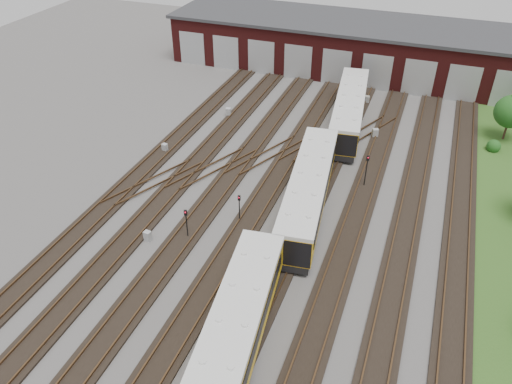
% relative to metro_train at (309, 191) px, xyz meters
% --- Properties ---
extents(ground, '(120.00, 120.00, 0.00)m').
position_rel_metro_train_xyz_m(ground, '(-2.00, -6.96, -2.01)').
color(ground, '#454240').
rests_on(ground, ground).
extents(track_network, '(30.40, 70.00, 0.33)m').
position_rel_metro_train_xyz_m(track_network, '(-2.17, -6.37, -1.91)').
color(track_network, black).
rests_on(track_network, ground).
extents(maintenance_shed, '(51.00, 12.50, 6.35)m').
position_rel_metro_train_xyz_m(maintenance_shed, '(-2.01, 33.01, 1.19)').
color(maintenance_shed, '#4B1212').
rests_on(maintenance_shed, ground).
extents(metro_train, '(4.80, 48.14, 3.29)m').
position_rel_metro_train_xyz_m(metro_train, '(0.00, 0.00, 0.00)').
color(metro_train, black).
rests_on(metro_train, ground).
extents(signal_mast_0, '(0.27, 0.25, 2.66)m').
position_rel_metro_train_xyz_m(signal_mast_0, '(-7.75, -6.63, -0.30)').
color(signal_mast_0, black).
rests_on(signal_mast_0, ground).
extents(signal_mast_1, '(0.24, 0.23, 2.60)m').
position_rel_metro_train_xyz_m(signal_mast_1, '(-4.72, -3.39, -0.34)').
color(signal_mast_1, black).
rests_on(signal_mast_1, ground).
extents(signal_mast_2, '(0.27, 0.25, 2.84)m').
position_rel_metro_train_xyz_m(signal_mast_2, '(-1.55, 4.01, -0.19)').
color(signal_mast_2, black).
rests_on(signal_mast_2, ground).
extents(signal_mast_3, '(0.27, 0.26, 3.20)m').
position_rel_metro_train_xyz_m(signal_mast_3, '(3.77, 5.20, 0.02)').
color(signal_mast_3, black).
rests_on(signal_mast_3, ground).
extents(relay_cabinet_0, '(0.59, 0.52, 0.85)m').
position_rel_metro_train_xyz_m(relay_cabinet_0, '(-15.90, 4.44, -1.59)').
color(relay_cabinet_0, '#A1A4A6').
rests_on(relay_cabinet_0, ground).
extents(relay_cabinet_1, '(0.67, 0.61, 0.95)m').
position_rel_metro_train_xyz_m(relay_cabinet_1, '(-13.09, 13.90, -1.54)').
color(relay_cabinet_1, '#A1A4A6').
rests_on(relay_cabinet_1, ground).
extents(relay_cabinet_2, '(0.57, 0.49, 0.87)m').
position_rel_metro_train_xyz_m(relay_cabinet_2, '(-10.47, -8.02, -1.58)').
color(relay_cabinet_2, '#A1A4A6').
rests_on(relay_cabinet_2, ground).
extents(relay_cabinet_3, '(0.59, 0.50, 0.91)m').
position_rel_metro_train_xyz_m(relay_cabinet_3, '(0.84, 22.70, -1.56)').
color(relay_cabinet_3, '#A1A4A6').
rests_on(relay_cabinet_3, ground).
extents(relay_cabinet_4, '(0.73, 0.68, 0.98)m').
position_rel_metro_train_xyz_m(relay_cabinet_4, '(3.14, 14.65, -1.52)').
color(relay_cabinet_4, '#A1A4A6').
rests_on(relay_cabinet_4, ground).
extents(bush_1, '(1.37, 1.37, 1.37)m').
position_rel_metro_train_xyz_m(bush_1, '(14.64, 16.09, -1.33)').
color(bush_1, '#134514').
rests_on(bush_1, ground).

